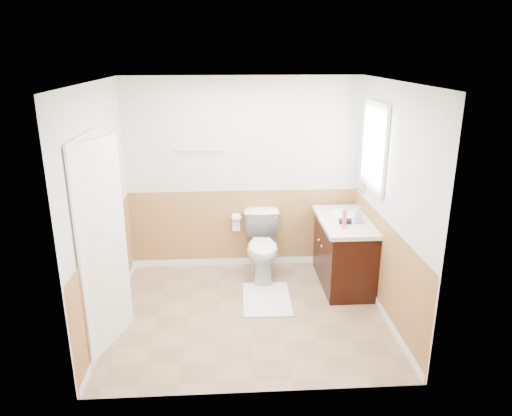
{
  "coord_description": "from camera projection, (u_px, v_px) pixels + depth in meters",
  "views": [
    {
      "loc": [
        -0.21,
        -4.68,
        2.78
      ],
      "look_at": [
        0.1,
        0.25,
        1.15
      ],
      "focal_mm": 33.49,
      "sensor_mm": 36.0,
      "label": 1
    }
  ],
  "objects": [
    {
      "name": "floor",
      "position": [
        248.0,
        313.0,
        5.32
      ],
      "size": [
        3.0,
        3.0,
        0.0
      ],
      "primitive_type": "plane",
      "color": "#8C7051",
      "rests_on": "ground"
    },
    {
      "name": "ceiling",
      "position": [
        247.0,
        82.0,
        4.54
      ],
      "size": [
        3.0,
        3.0,
        0.0
      ],
      "primitive_type": "plane",
      "rotation": [
        3.14,
        0.0,
        0.0
      ],
      "color": "white",
      "rests_on": "floor"
    },
    {
      "name": "wall_back",
      "position": [
        243.0,
        175.0,
        6.16
      ],
      "size": [
        3.0,
        0.0,
        3.0
      ],
      "primitive_type": "plane",
      "rotation": [
        1.57,
        0.0,
        0.0
      ],
      "color": "silver",
      "rests_on": "floor"
    },
    {
      "name": "wall_front",
      "position": [
        256.0,
        258.0,
        3.69
      ],
      "size": [
        3.0,
        0.0,
        3.0
      ],
      "primitive_type": "plane",
      "rotation": [
        -1.57,
        0.0,
        0.0
      ],
      "color": "silver",
      "rests_on": "floor"
    },
    {
      "name": "wall_left",
      "position": [
        100.0,
        209.0,
        4.84
      ],
      "size": [
        0.0,
        3.0,
        3.0
      ],
      "primitive_type": "plane",
      "rotation": [
        1.57,
        0.0,
        1.57
      ],
      "color": "silver",
      "rests_on": "floor"
    },
    {
      "name": "wall_right",
      "position": [
        390.0,
        204.0,
        5.02
      ],
      "size": [
        0.0,
        3.0,
        3.0
      ],
      "primitive_type": "plane",
      "rotation": [
        1.57,
        0.0,
        -1.57
      ],
      "color": "silver",
      "rests_on": "floor"
    },
    {
      "name": "wainscot_back",
      "position": [
        244.0,
        230.0,
        6.38
      ],
      "size": [
        3.0,
        0.0,
        3.0
      ],
      "primitive_type": "plane",
      "rotation": [
        1.57,
        0.0,
        0.0
      ],
      "color": "#B08546",
      "rests_on": "floor"
    },
    {
      "name": "wainscot_front",
      "position": [
        256.0,
        341.0,
        3.94
      ],
      "size": [
        3.0,
        0.0,
        3.0
      ],
      "primitive_type": "plane",
      "rotation": [
        -1.57,
        0.0,
        0.0
      ],
      "color": "#B08546",
      "rests_on": "floor"
    },
    {
      "name": "wainscot_left",
      "position": [
        109.0,
        276.0,
        5.07
      ],
      "size": [
        0.0,
        2.6,
        2.6
      ],
      "primitive_type": "plane",
      "rotation": [
        1.57,
        0.0,
        1.57
      ],
      "color": "#B08546",
      "rests_on": "floor"
    },
    {
      "name": "wainscot_right",
      "position": [
        383.0,
        269.0,
        5.25
      ],
      "size": [
        0.0,
        2.6,
        2.6
      ],
      "primitive_type": "plane",
      "rotation": [
        1.57,
        0.0,
        -1.57
      ],
      "color": "#B08546",
      "rests_on": "floor"
    },
    {
      "name": "toilet",
      "position": [
        263.0,
        247.0,
        6.07
      ],
      "size": [
        0.48,
        0.81,
        0.82
      ],
      "primitive_type": "imported",
      "rotation": [
        0.0,
        0.0,
        -0.02
      ],
      "color": "white",
      "rests_on": "floor"
    },
    {
      "name": "bath_mat",
      "position": [
        267.0,
        299.0,
        5.6
      ],
      "size": [
        0.57,
        0.81,
        0.02
      ],
      "primitive_type": "cube",
      "rotation": [
        0.0,
        0.0,
        -0.02
      ],
      "color": "white",
      "rests_on": "floor"
    },
    {
      "name": "vanity_cabinet",
      "position": [
        344.0,
        254.0,
        5.89
      ],
      "size": [
        0.55,
        1.1,
        0.8
      ],
      "primitive_type": "cube",
      "color": "black",
      "rests_on": "floor"
    },
    {
      "name": "vanity_knob_left",
      "position": [
        322.0,
        246.0,
        5.73
      ],
      "size": [
        0.03,
        0.03,
        0.03
      ],
      "primitive_type": "sphere",
      "color": "silver",
      "rests_on": "vanity_cabinet"
    },
    {
      "name": "vanity_knob_right",
      "position": [
        319.0,
        240.0,
        5.91
      ],
      "size": [
        0.03,
        0.03,
        0.03
      ],
      "primitive_type": "sphere",
      "color": "silver",
      "rests_on": "vanity_cabinet"
    },
    {
      "name": "countertop",
      "position": [
        345.0,
        221.0,
        5.75
      ],
      "size": [
        0.6,
        1.15,
        0.05
      ],
      "primitive_type": "cube",
      "color": "white",
      "rests_on": "vanity_cabinet"
    },
    {
      "name": "sink_basin",
      "position": [
        343.0,
        215.0,
        5.88
      ],
      "size": [
        0.36,
        0.36,
        0.02
      ],
      "primitive_type": "cylinder",
      "color": "white",
      "rests_on": "countertop"
    },
    {
      "name": "faucet",
      "position": [
        358.0,
        210.0,
        5.88
      ],
      "size": [
        0.02,
        0.02,
        0.14
      ],
      "primitive_type": "cylinder",
      "color": "white",
      "rests_on": "countertop"
    },
    {
      "name": "lotion_bottle",
      "position": [
        344.0,
        219.0,
        5.42
      ],
      "size": [
        0.05,
        0.05,
        0.22
      ],
      "primitive_type": "cylinder",
      "color": "#E73B73",
      "rests_on": "countertop"
    },
    {
      "name": "soap_dispenser",
      "position": [
        359.0,
        215.0,
        5.6
      ],
      "size": [
        0.11,
        0.11,
        0.2
      ],
      "primitive_type": "imported",
      "rotation": [
        0.0,
        0.0,
        -0.31
      ],
      "color": "gray",
      "rests_on": "countertop"
    },
    {
      "name": "hair_dryer_body",
      "position": [
        345.0,
        221.0,
        5.58
      ],
      "size": [
        0.14,
        0.07,
        0.07
      ],
      "primitive_type": "cylinder",
      "rotation": [
        0.0,
        1.57,
        0.0
      ],
      "color": "black",
      "rests_on": "countertop"
    },
    {
      "name": "hair_dryer_handle",
      "position": [
        341.0,
        221.0,
        5.66
      ],
      "size": [
        0.03,
        0.03,
        0.07
      ],
      "primitive_type": "cylinder",
      "color": "black",
      "rests_on": "countertop"
    },
    {
      "name": "mirror_panel",
      "position": [
        361.0,
        154.0,
        5.96
      ],
      "size": [
        0.02,
        0.35,
        0.9
      ],
      "primitive_type": "cube",
      "color": "silver",
      "rests_on": "wall_right"
    },
    {
      "name": "window_frame",
      "position": [
        374.0,
        146.0,
        5.42
      ],
      "size": [
        0.04,
        0.8,
        1.0
      ],
      "primitive_type": "cube",
      "color": "white",
      "rests_on": "wall_right"
    },
    {
      "name": "window_glass",
      "position": [
        376.0,
        146.0,
        5.42
      ],
      "size": [
        0.01,
        0.7,
        0.9
      ],
      "primitive_type": "cube",
      "color": "white",
      "rests_on": "wall_right"
    },
    {
      "name": "door",
      "position": [
        102.0,
        247.0,
        4.49
      ],
      "size": [
        0.29,
        0.78,
        2.04
      ],
      "primitive_type": "cube",
      "rotation": [
        0.0,
        0.0,
        -0.31
      ],
      "color": "white",
      "rests_on": "wall_left"
    },
    {
      "name": "door_frame",
      "position": [
        94.0,
        247.0,
        4.48
      ],
      "size": [
        0.02,
        0.92,
        2.1
      ],
      "primitive_type": "cube",
      "color": "white",
      "rests_on": "wall_left"
    },
    {
      "name": "door_knob",
      "position": [
        116.0,
        241.0,
        4.83
      ],
      "size": [
        0.06,
        0.06,
        0.06
      ],
      "primitive_type": "sphere",
      "color": "silver",
      "rests_on": "door"
    },
    {
      "name": "towel_bar",
      "position": [
        199.0,
        150.0,
        5.97
      ],
      "size": [
        0.62,
        0.02,
        0.02
      ],
      "primitive_type": "cylinder",
      "rotation": [
        0.0,
        1.57,
        0.0
      ],
      "color": "silver",
      "rests_on": "wall_back"
    },
    {
      "name": "tp_holder_bar",
      "position": [
        236.0,
        218.0,
        6.26
      ],
      "size": [
        0.14,
        0.02,
        0.02
      ],
      "primitive_type": "cylinder",
      "rotation": [
        0.0,
        1.57,
        0.0
      ],
      "color": "silver",
      "rests_on": "wall_back"
    },
    {
      "name": "tp_roll",
      "position": [
        236.0,
        218.0,
        6.26
      ],
      "size": [
        0.1,
        0.11,
        0.11
      ],
      "primitive_type": "cylinder",
      "rotation": [
        0.0,
        1.57,
        0.0
      ],
      "color": "white",
      "rests_on": "tp_holder_bar"
    },
    {
      "name": "tp_sheet",
      "position": [
        236.0,
        225.0,
        6.29
      ],
      "size": [
        0.1,
        0.01,
        0.16
      ],
      "primitive_type": "cube",
      "color": "white",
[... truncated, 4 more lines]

